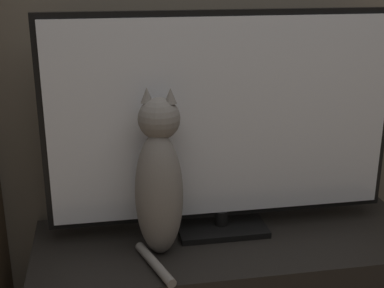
# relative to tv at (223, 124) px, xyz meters

# --- Properties ---
(tv) EXTENTS (1.11, 0.18, 0.72)m
(tv) POSITION_rel_tv_xyz_m (0.00, 0.00, 0.00)
(tv) COLOR black
(tv) RESTS_ON tv_stand
(cat) EXTENTS (0.17, 0.31, 0.51)m
(cat) POSITION_rel_tv_xyz_m (-0.22, -0.11, -0.13)
(cat) COLOR gray
(cat) RESTS_ON tv_stand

